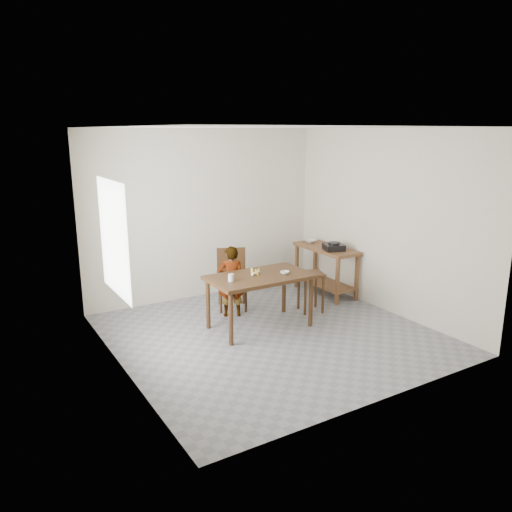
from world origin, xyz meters
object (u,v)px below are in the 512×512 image
prep_counter (326,270)px  dining_chair (232,280)px  dining_table (260,301)px  stool (311,292)px  child (231,281)px

prep_counter → dining_chair: (-1.68, 0.16, 0.06)m
dining_table → dining_chair: size_ratio=1.54×
dining_table → prep_counter: size_ratio=1.17×
dining_table → stool: (0.99, 0.15, -0.07)m
child → dining_chair: (0.16, 0.27, -0.07)m
dining_chair → dining_table: bearing=-68.4°
child → dining_chair: child is taller
dining_table → stool: size_ratio=2.31×
stool → dining_table: bearing=-171.6°
prep_counter → child: (-1.84, -0.10, 0.13)m
dining_table → prep_counter: (1.72, 0.70, 0.03)m
dining_table → stool: bearing=8.4°
prep_counter → child: 1.85m
stool → prep_counter: bearing=37.3°
dining_chair → child: bearing=-97.0°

